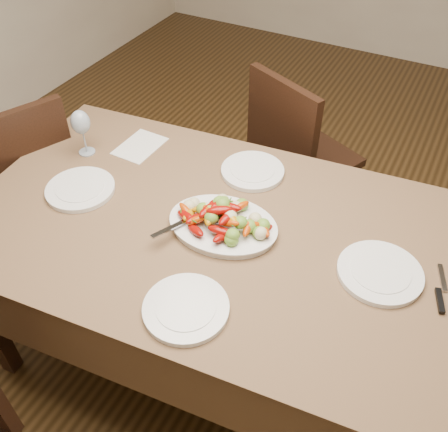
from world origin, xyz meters
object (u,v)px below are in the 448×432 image
chair_left (22,184)px  plate_near (186,308)px  dining_table (224,298)px  plate_far (253,171)px  serving_platter (223,226)px  wine_glass (82,131)px  plate_left (80,189)px  chair_far (306,157)px  plate_right (380,273)px

chair_left → plate_near: bearing=93.2°
dining_table → plate_far: 0.51m
serving_platter → wine_glass: bearing=169.0°
plate_far → serving_platter: bearing=-82.4°
plate_left → wine_glass: (-0.14, 0.21, 0.09)m
chair_far → wine_glass: bearing=72.9°
chair_left → plate_near: chair_left is taller
dining_table → plate_near: plate_near is taller
dining_table → plate_far: size_ratio=7.52×
dining_table → plate_left: bearing=-173.0°
dining_table → chair_far: bearing=90.9°
chair_left → plate_far: 1.13m
chair_far → dining_table: bearing=115.7°
plate_right → plate_near: size_ratio=1.04×
chair_left → serving_platter: 1.15m
serving_platter → plate_left: bearing=-173.0°
chair_far → chair_left: 1.37m
chair_far → serving_platter: (0.01, -0.90, 0.30)m
plate_left → chair_far: bearing=60.3°
plate_far → wine_glass: size_ratio=1.19×
chair_left → chair_far: bearing=150.3°
chair_left → plate_near: 1.28m
plate_far → plate_near: same height
dining_table → wine_glass: (-0.70, 0.14, 0.48)m
plate_right → plate_far: size_ratio=1.09×
dining_table → chair_far: chair_far is taller
plate_left → wine_glass: wine_glass is taller
plate_near → wine_glass: (-0.76, 0.49, 0.09)m
chair_left → plate_left: 0.64m
plate_right → serving_platter: bearing=-174.9°
chair_left → serving_platter: bearing=109.3°
plate_left → chair_left: bearing=164.6°
dining_table → plate_right: bearing=5.1°
chair_far → plate_near: size_ratio=3.73×
chair_left → plate_far: bearing=126.6°
plate_left → plate_right: same height
plate_far → plate_near: size_ratio=0.96×
chair_far → plate_left: chair_far is taller
serving_platter → chair_far: bearing=90.6°
serving_platter → chair_left: bearing=175.8°
plate_right → plate_near: (-0.47, -0.40, 0.00)m
chair_far → plate_near: (0.07, -1.25, 0.29)m
plate_right → wine_glass: bearing=175.9°
plate_far → wine_glass: (-0.66, -0.19, 0.09)m
plate_far → chair_far: bearing=86.6°
plate_right → chair_far: bearing=122.2°
plate_right → plate_far: (-0.57, 0.28, 0.00)m
plate_right → plate_near: bearing=-139.3°
dining_table → wine_glass: size_ratio=8.98×
serving_platter → plate_right: size_ratio=1.38×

